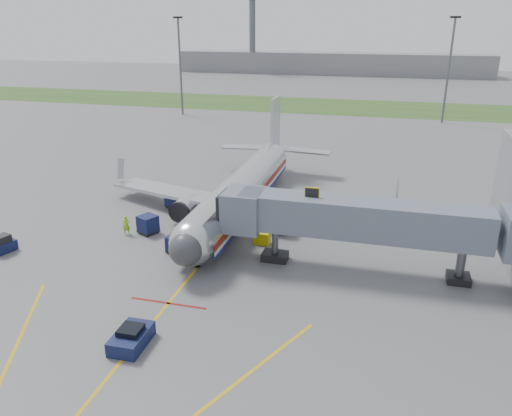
% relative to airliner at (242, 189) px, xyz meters
% --- Properties ---
extents(ground, '(400.00, 400.00, 0.00)m').
position_rel_airliner_xyz_m(ground, '(-0.00, -15.25, -2.65)').
color(ground, '#565659').
rests_on(ground, ground).
extents(grass_strip, '(300.00, 25.00, 0.01)m').
position_rel_airliner_xyz_m(grass_strip, '(-0.00, 74.75, -2.64)').
color(grass_strip, '#2D4C1E').
rests_on(grass_strip, ground).
extents(apron_markings, '(21.52, 50.00, 0.01)m').
position_rel_airliner_xyz_m(apron_markings, '(-0.00, -22.65, -2.64)').
color(apron_markings, gold).
rests_on(apron_markings, ground).
extents(airliner, '(32.10, 35.67, 10.25)m').
position_rel_airliner_xyz_m(airliner, '(0.00, 0.00, 0.00)').
color(airliner, silver).
rests_on(airliner, ground).
extents(jet_bridge, '(25.30, 4.00, 6.90)m').
position_rel_airliner_xyz_m(jet_bridge, '(12.86, -10.25, 1.82)').
color(jet_bridge, slate).
rests_on(jet_bridge, ground).
extents(light_mast_left, '(2.00, 0.44, 20.40)m').
position_rel_airliner_xyz_m(light_mast_left, '(-30.00, 54.75, 8.13)').
color(light_mast_left, '#595B60').
rests_on(light_mast_left, ground).
extents(light_mast_right, '(2.00, 0.44, 20.40)m').
position_rel_airliner_xyz_m(light_mast_right, '(25.00, 59.75, 8.13)').
color(light_mast_right, '#595B60').
rests_on(light_mast_right, ground).
extents(distant_terminal, '(120.00, 14.00, 8.00)m').
position_rel_airliner_xyz_m(distant_terminal, '(-10.00, 154.75, 1.35)').
color(distant_terminal, slate).
rests_on(distant_terminal, ground).
extents(control_tower, '(4.00, 4.00, 30.00)m').
position_rel_airliner_xyz_m(control_tower, '(-40.00, 149.75, 14.68)').
color(control_tower, '#595B60').
rests_on(control_tower, ground).
extents(pushback_tug, '(2.00, 3.21, 1.32)m').
position_rel_airliner_xyz_m(pushback_tug, '(-0.15, -24.53, -2.09)').
color(pushback_tug, '#0C1A36').
rests_on(pushback_tug, ground).
extents(baggage_tug, '(1.81, 2.55, 1.61)m').
position_rel_airliner_xyz_m(baggage_tug, '(-17.98, -15.10, -1.93)').
color(baggage_tug, '#0C1A36').
rests_on(baggage_tug, ground).
extents(baggage_cart_a, '(2.21, 2.21, 1.79)m').
position_rel_airliner_xyz_m(baggage_cart_a, '(-7.32, -7.73, -1.73)').
color(baggage_cart_a, '#0C1A36').
rests_on(baggage_cart_a, ground).
extents(baggage_cart_b, '(2.16, 2.16, 1.90)m').
position_rel_airliner_xyz_m(baggage_cart_b, '(-7.69, -0.32, -1.68)').
color(baggage_cart_b, '#0C1A36').
rests_on(baggage_cart_b, ground).
extents(baggage_cart_c, '(1.62, 1.62, 1.54)m').
position_rel_airliner_xyz_m(baggage_cart_c, '(-3.00, -10.96, -1.86)').
color(baggage_cart_c, '#0C1A36').
rests_on(baggage_cart_c, ground).
extents(belt_loader, '(2.39, 4.97, 2.34)m').
position_rel_airliner_xyz_m(belt_loader, '(-2.49, -4.27, -2.06)').
color(belt_loader, '#0C1A36').
rests_on(belt_loader, ground).
extents(ground_power_cart, '(1.50, 1.07, 1.14)m').
position_rel_airliner_xyz_m(ground_power_cart, '(4.08, -7.25, -2.08)').
color(ground_power_cart, '#CBBB0B').
rests_on(ground_power_cart, ground).
extents(ramp_worker, '(0.84, 0.79, 1.92)m').
position_rel_airliner_xyz_m(ramp_worker, '(-9.20, -8.55, -1.68)').
color(ramp_worker, '#8FD919').
rests_on(ramp_worker, ground).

